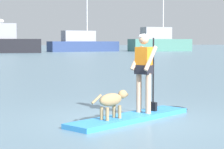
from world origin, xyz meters
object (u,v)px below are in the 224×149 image
Objects in this scene: dog at (112,100)px; moored_boat_center at (5,42)px; moored_boat_far_port at (82,44)px; paddleboard at (137,116)px; person_paddler at (144,67)px; moored_boat_far_starboard at (159,42)px.

dog is 0.09× the size of moored_boat_center.
paddleboard is at bearing -108.31° from moored_boat_far_port.
moored_boat_far_port reaches higher than person_paddler.
dog is 58.60m from moored_boat_center.
moored_boat_center is 14.61m from moored_boat_far_port.
moored_boat_center is at bearing 82.66° from dog.
moored_boat_far_starboard is (34.75, 59.61, 1.14)m from dog.
paddleboard is 1.08m from person_paddler.
dog is 0.09× the size of moored_boat_far_starboard.
moored_boat_center is at bearing -161.81° from moored_boat_far_port.
moored_boat_far_port reaches higher than moored_boat_center.
moored_boat_far_port is (13.88, 4.56, -0.30)m from moored_boat_center.
paddleboard is 3.49× the size of dog.
moored_boat_far_port is (21.36, 62.66, 0.88)m from dog.
moored_boat_far_port is 13.74m from moored_boat_far_starboard.
moored_boat_far_starboard is at bearing 59.76° from dog.
moored_boat_far_port reaches higher than paddleboard.
moored_boat_center is (6.75, 57.77, 1.61)m from paddleboard.
paddleboard is 58.19m from moored_boat_center.
moored_boat_center reaches higher than dog.
moored_boat_far_starboard is (34.02, 59.28, 1.57)m from paddleboard.
person_paddler reaches higher than dog.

